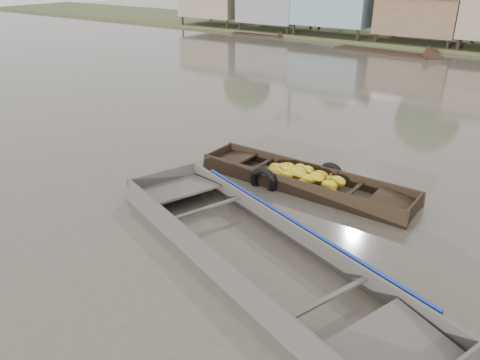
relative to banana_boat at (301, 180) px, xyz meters
The scene contains 3 objects.
ground 2.78m from the banana_boat, 113.03° to the right, with size 120.00×120.00×0.00m, color #4E483C.
banana_boat is the anchor object (origin of this frame).
viewer_boat 3.91m from the banana_boat, 73.75° to the right, with size 8.88×4.90×0.69m.
Camera 1 is at (6.61, -8.03, 5.65)m, focal length 35.00 mm.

